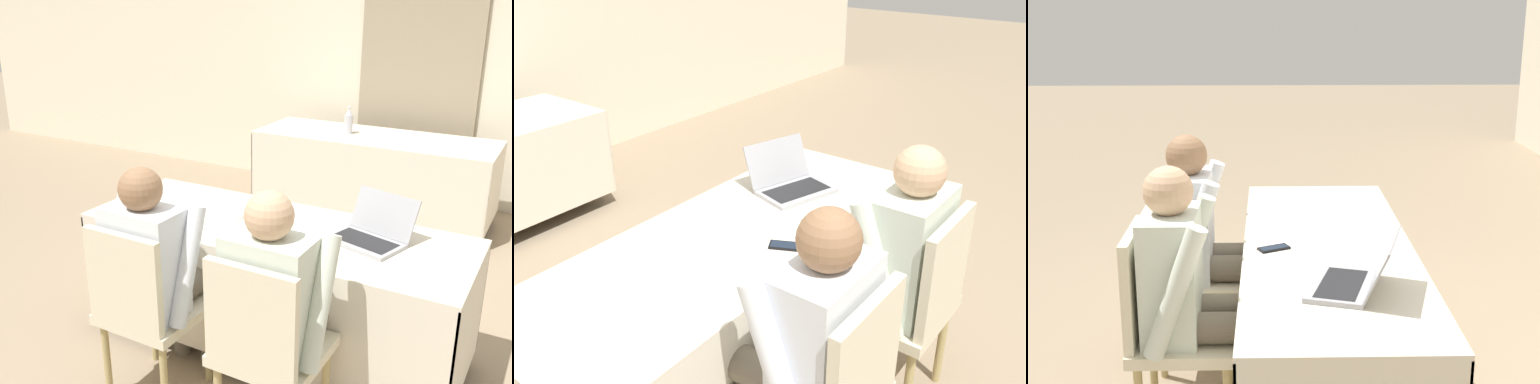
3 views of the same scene
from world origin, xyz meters
TOP-DOWN VIEW (x-y plane):
  - ground_plane at (0.00, 0.00)m, footprint 24.00×24.00m
  - conference_table_near at (0.00, 0.00)m, footprint 2.05×0.76m
  - laptop at (0.50, 0.06)m, footprint 0.42×0.40m
  - cell_phone at (0.05, -0.24)m, footprint 0.12×0.15m
  - paper_beside_laptop at (0.18, -0.05)m, footprint 0.31×0.35m
  - chair_near_right at (0.32, -0.68)m, footprint 0.44×0.44m
  - person_checkered_shirt at (-0.32, -0.58)m, footprint 0.50×0.52m
  - person_white_shirt at (0.32, -0.58)m, footprint 0.50×0.52m

SIDE VIEW (x-z plane):
  - ground_plane at x=0.00m, z-range 0.00..0.00m
  - chair_near_right at x=0.32m, z-range 0.05..0.97m
  - conference_table_near at x=0.00m, z-range 0.19..0.93m
  - person_checkered_shirt at x=-0.32m, z-range 0.08..1.26m
  - person_white_shirt at x=0.32m, z-range 0.08..1.26m
  - paper_beside_laptop at x=0.18m, z-range 0.73..0.73m
  - cell_phone at x=0.05m, z-range 0.73..0.74m
  - laptop at x=0.50m, z-range 0.67..0.89m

